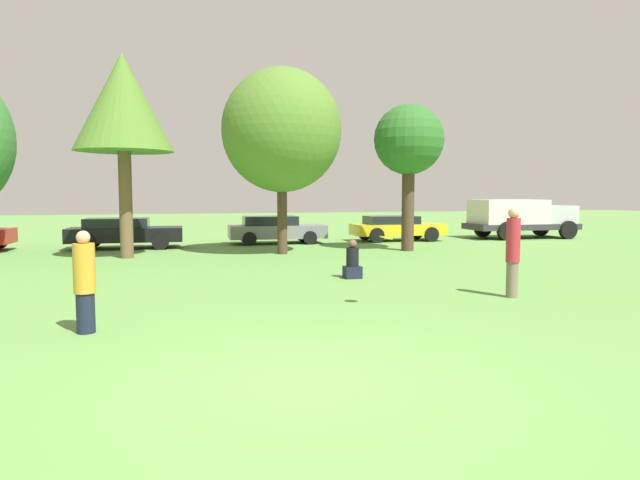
{
  "coord_description": "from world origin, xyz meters",
  "views": [
    {
      "loc": [
        -1.61,
        -6.35,
        2.25
      ],
      "look_at": [
        1.39,
        4.42,
        1.33
      ],
      "focal_mm": 31.38,
      "sensor_mm": 36.0,
      "label": 1
    }
  ],
  "objects_px": {
    "person_catcher": "(513,251)",
    "tree_2": "(282,131)",
    "frisbee": "(386,238)",
    "tree_1": "(123,104)",
    "tree_3": "(409,142)",
    "parked_car_yellow": "(396,227)",
    "parked_car_black": "(124,232)",
    "parked_car_grey": "(276,229)",
    "person_thrower": "(85,282)",
    "delivery_truck_silver": "(520,216)",
    "bystander_sitting": "(352,262)"
  },
  "relations": [
    {
      "from": "tree_1",
      "to": "tree_2",
      "type": "relative_size",
      "value": 1.03
    },
    {
      "from": "frisbee",
      "to": "tree_3",
      "type": "xyz_separation_m",
      "value": [
        5.15,
        10.28,
        2.89
      ]
    },
    {
      "from": "parked_car_black",
      "to": "parked_car_yellow",
      "type": "bearing_deg",
      "value": 4.43
    },
    {
      "from": "frisbee",
      "to": "tree_3",
      "type": "relative_size",
      "value": 0.05
    },
    {
      "from": "tree_1",
      "to": "delivery_truck_silver",
      "type": "relative_size",
      "value": 1.27
    },
    {
      "from": "person_thrower",
      "to": "delivery_truck_silver",
      "type": "height_order",
      "value": "delivery_truck_silver"
    },
    {
      "from": "person_thrower",
      "to": "delivery_truck_silver",
      "type": "bearing_deg",
      "value": 33.07
    },
    {
      "from": "frisbee",
      "to": "delivery_truck_silver",
      "type": "height_order",
      "value": "delivery_truck_silver"
    },
    {
      "from": "parked_car_black",
      "to": "delivery_truck_silver",
      "type": "height_order",
      "value": "delivery_truck_silver"
    },
    {
      "from": "frisbee",
      "to": "tree_2",
      "type": "relative_size",
      "value": 0.04
    },
    {
      "from": "frisbee",
      "to": "parked_car_black",
      "type": "distance_m",
      "value": 15.41
    },
    {
      "from": "parked_car_black",
      "to": "parked_car_grey",
      "type": "relative_size",
      "value": 1.04
    },
    {
      "from": "parked_car_grey",
      "to": "bystander_sitting",
      "type": "bearing_deg",
      "value": -88.1
    },
    {
      "from": "parked_car_grey",
      "to": "parked_car_yellow",
      "type": "relative_size",
      "value": 0.99
    },
    {
      "from": "bystander_sitting",
      "to": "parked_car_yellow",
      "type": "distance_m",
      "value": 12.36
    },
    {
      "from": "tree_1",
      "to": "tree_2",
      "type": "height_order",
      "value": "tree_1"
    },
    {
      "from": "person_catcher",
      "to": "tree_1",
      "type": "xyz_separation_m",
      "value": [
        -8.56,
        10.24,
        4.33
      ]
    },
    {
      "from": "person_catcher",
      "to": "tree_1",
      "type": "relative_size",
      "value": 0.28
    },
    {
      "from": "person_thrower",
      "to": "delivery_truck_silver",
      "type": "relative_size",
      "value": 0.3
    },
    {
      "from": "tree_2",
      "to": "tree_3",
      "type": "relative_size",
      "value": 1.2
    },
    {
      "from": "bystander_sitting",
      "to": "delivery_truck_silver",
      "type": "bearing_deg",
      "value": 40.09
    },
    {
      "from": "person_thrower",
      "to": "person_catcher",
      "type": "height_order",
      "value": "person_catcher"
    },
    {
      "from": "parked_car_grey",
      "to": "person_catcher",
      "type": "bearing_deg",
      "value": -78.49
    },
    {
      "from": "frisbee",
      "to": "tree_3",
      "type": "bearing_deg",
      "value": 63.39
    },
    {
      "from": "person_catcher",
      "to": "delivery_truck_silver",
      "type": "bearing_deg",
      "value": -131.52
    },
    {
      "from": "person_thrower",
      "to": "parked_car_yellow",
      "type": "distance_m",
      "value": 19.45
    },
    {
      "from": "parked_car_black",
      "to": "tree_3",
      "type": "bearing_deg",
      "value": -17.8
    },
    {
      "from": "parked_car_yellow",
      "to": "delivery_truck_silver",
      "type": "distance_m",
      "value": 6.82
    },
    {
      "from": "person_thrower",
      "to": "delivery_truck_silver",
      "type": "distance_m",
      "value": 24.18
    },
    {
      "from": "tree_1",
      "to": "parked_car_grey",
      "type": "distance_m",
      "value": 8.87
    },
    {
      "from": "tree_1",
      "to": "parked_car_yellow",
      "type": "height_order",
      "value": "tree_1"
    },
    {
      "from": "bystander_sitting",
      "to": "tree_2",
      "type": "bearing_deg",
      "value": 94.93
    },
    {
      "from": "tree_2",
      "to": "delivery_truck_silver",
      "type": "distance_m",
      "value": 14.37
    },
    {
      "from": "person_catcher",
      "to": "parked_car_grey",
      "type": "relative_size",
      "value": 0.44
    },
    {
      "from": "tree_1",
      "to": "parked_car_yellow",
      "type": "relative_size",
      "value": 1.59
    },
    {
      "from": "delivery_truck_silver",
      "to": "tree_3",
      "type": "bearing_deg",
      "value": -149.99
    },
    {
      "from": "bystander_sitting",
      "to": "tree_3",
      "type": "distance_m",
      "value": 8.7
    },
    {
      "from": "parked_car_grey",
      "to": "delivery_truck_silver",
      "type": "distance_m",
      "value": 12.7
    },
    {
      "from": "parked_car_yellow",
      "to": "person_catcher",
      "type": "bearing_deg",
      "value": -101.44
    },
    {
      "from": "bystander_sitting",
      "to": "delivery_truck_silver",
      "type": "xyz_separation_m",
      "value": [
        12.74,
        10.72,
        0.7
      ]
    },
    {
      "from": "parked_car_black",
      "to": "parked_car_grey",
      "type": "distance_m",
      "value": 6.53
    },
    {
      "from": "person_catcher",
      "to": "tree_2",
      "type": "relative_size",
      "value": 0.28
    },
    {
      "from": "person_thrower",
      "to": "delivery_truck_silver",
      "type": "xyz_separation_m",
      "value": [
        18.83,
        15.17,
        0.29
      ]
    },
    {
      "from": "tree_3",
      "to": "parked_car_yellow",
      "type": "height_order",
      "value": "tree_3"
    },
    {
      "from": "frisbee",
      "to": "tree_1",
      "type": "relative_size",
      "value": 0.04
    },
    {
      "from": "person_thrower",
      "to": "person_catcher",
      "type": "relative_size",
      "value": 0.85
    },
    {
      "from": "frisbee",
      "to": "tree_1",
      "type": "xyz_separation_m",
      "value": [
        -5.47,
        10.56,
        3.96
      ]
    },
    {
      "from": "person_thrower",
      "to": "tree_1",
      "type": "xyz_separation_m",
      "value": [
        -0.03,
        11.1,
        4.52
      ]
    },
    {
      "from": "bystander_sitting",
      "to": "parked_car_grey",
      "type": "bearing_deg",
      "value": 89.73
    },
    {
      "from": "frisbee",
      "to": "delivery_truck_silver",
      "type": "xyz_separation_m",
      "value": [
        13.38,
        14.63,
        -0.27
      ]
    }
  ]
}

